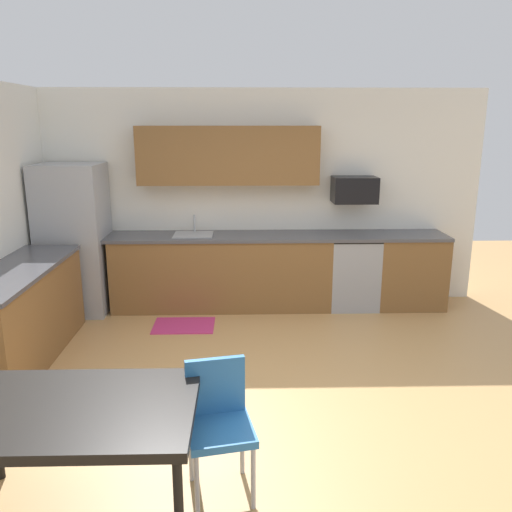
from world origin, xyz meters
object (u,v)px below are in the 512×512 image
object	(u,v)px
oven_range	(352,271)
chair_near_table	(218,417)
refrigerator	(74,239)
microwave	(354,190)
dining_table	(71,416)

from	to	relation	value
oven_range	chair_near_table	distance (m)	3.74
refrigerator	microwave	distance (m)	3.49
microwave	dining_table	bearing A→B (deg)	-122.01
dining_table	refrigerator	bearing A→B (deg)	106.64
refrigerator	chair_near_table	xyz separation A→B (m)	(1.89, -3.33, -0.40)
refrigerator	microwave	bearing A→B (deg)	3.00
refrigerator	chair_near_table	distance (m)	3.85
microwave	refrigerator	bearing A→B (deg)	-177.00
microwave	dining_table	size ratio (longest dim) A/B	0.39
oven_range	microwave	bearing A→B (deg)	90.00
microwave	chair_near_table	xyz separation A→B (m)	(-1.55, -3.51, -0.98)
oven_range	chair_near_table	bearing A→B (deg)	-114.41
microwave	dining_table	world-z (taller)	microwave
oven_range	refrigerator	bearing A→B (deg)	-178.67
refrigerator	dining_table	world-z (taller)	refrigerator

